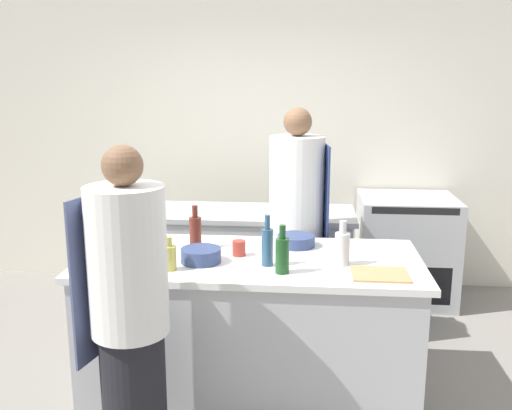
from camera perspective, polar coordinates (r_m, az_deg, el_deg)
ground_plane at (r=3.90m, az=-0.49°, el=-18.14°), size 16.00×16.00×0.00m
wall_back at (r=5.50m, az=1.69°, el=6.49°), size 8.00×0.06×2.80m
prep_counter at (r=3.68m, az=-0.50°, el=-12.00°), size 2.08×0.94×0.91m
pass_counter at (r=4.82m, az=-1.18°, el=-5.88°), size 1.82×0.67×0.91m
oven_range at (r=5.34m, az=14.70°, el=-4.26°), size 0.84×0.74×0.95m
chef_at_prep_near at (r=2.90m, az=-12.51°, el=-11.04°), size 0.43×0.41×1.70m
chef_at_stove at (r=4.19m, az=4.07°, el=-2.62°), size 0.43×0.41×1.79m
bottle_olive_oil at (r=3.69m, az=-6.08°, el=-2.64°), size 0.08×0.08×0.28m
bottle_vinegar at (r=3.33m, az=1.13°, el=-4.08°), size 0.07×0.07×0.30m
bottle_wine at (r=3.32m, az=-13.57°, el=-5.01°), size 0.09×0.09×0.23m
bottle_cooking_oil at (r=3.39m, az=8.62°, el=-4.21°), size 0.09×0.09×0.27m
bottle_sauce at (r=3.21m, az=2.64°, el=-4.92°), size 0.08×0.08×0.28m
bottle_water at (r=3.31m, az=-8.66°, el=-5.15°), size 0.08×0.08×0.20m
bowl_mixing_large at (r=3.74m, az=4.04°, el=-3.58°), size 0.24×0.24×0.07m
bowl_prep_small at (r=3.43m, az=-5.53°, el=-5.03°), size 0.24×0.24×0.09m
cup at (r=3.53m, az=-1.71°, el=-4.33°), size 0.08×0.08×0.10m
cutting_board at (r=3.28m, az=12.30°, el=-6.78°), size 0.32×0.25×0.01m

